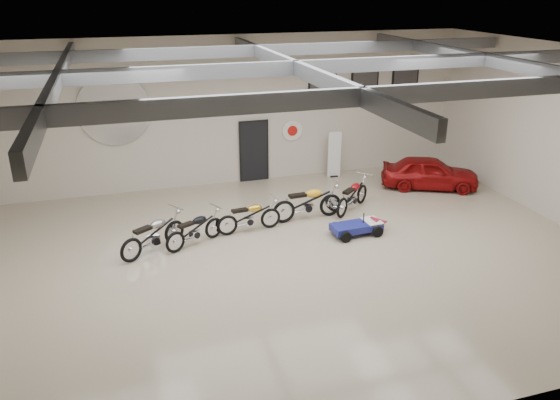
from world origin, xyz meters
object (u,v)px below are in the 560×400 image
object	(u,v)px
banner_stand	(334,153)
motorcycle_red	(352,195)
go_kart	(361,223)
motorcycle_silver	(153,234)
motorcycle_gold	(249,216)
vintage_car	(430,173)
motorcycle_yellow	(307,202)
motorcycle_black	(195,229)

from	to	relation	value
banner_stand	motorcycle_red	distance (m)	3.20
go_kart	motorcycle_silver	bearing A→B (deg)	170.76
banner_stand	go_kart	world-z (taller)	banner_stand
motorcycle_gold	go_kart	size ratio (longest dim) A/B	1.06
go_kart	vintage_car	xyz separation A→B (m)	(3.78, 2.70, 0.23)
motorcycle_yellow	vintage_car	bearing A→B (deg)	11.65
motorcycle_red	vintage_car	xyz separation A→B (m)	(3.32, 1.05, 0.05)
motorcycle_silver	motorcycle_black	size ratio (longest dim) A/B	1.10
motorcycle_black	go_kart	xyz separation A→B (m)	(4.52, -0.66, -0.15)
banner_stand	motorcycle_red	bearing A→B (deg)	-97.14
motorcycle_silver	motorcycle_yellow	bearing A→B (deg)	-23.02
motorcycle_silver	motorcycle_red	bearing A→B (deg)	-23.38
motorcycle_gold	motorcycle_silver	bearing A→B (deg)	-174.99
banner_stand	motorcycle_silver	distance (m)	7.95
motorcycle_gold	motorcycle_black	bearing A→B (deg)	-171.39
go_kart	vintage_car	bearing A→B (deg)	32.01
motorcycle_silver	go_kart	world-z (taller)	motorcycle_silver
banner_stand	motorcycle_red	world-z (taller)	banner_stand
motorcycle_gold	motorcycle_yellow	distance (m)	1.88
motorcycle_red	go_kart	distance (m)	1.72
motorcycle_gold	motorcycle_red	distance (m)	3.45
motorcycle_gold	vintage_car	bearing A→B (deg)	8.07
motorcycle_red	go_kart	xyz separation A→B (m)	(-0.46, -1.65, -0.18)
motorcycle_silver	motorcycle_red	distance (m)	6.17
motorcycle_silver	motorcycle_gold	distance (m)	2.72
motorcycle_black	motorcycle_red	distance (m)	5.08
banner_stand	motorcycle_gold	xyz separation A→B (m)	(-4.07, -3.69, -0.39)
banner_stand	motorcycle_black	world-z (taller)	banner_stand
banner_stand	motorcycle_black	xyz separation A→B (m)	(-5.65, -4.10, -0.40)
motorcycle_silver	banner_stand	bearing A→B (deg)	-1.65
go_kart	motorcycle_gold	bearing A→B (deg)	156.54
motorcycle_silver	motorcycle_red	size ratio (longest dim) A/B	1.04
motorcycle_yellow	banner_stand	bearing A→B (deg)	53.21
motorcycle_black	go_kart	distance (m)	4.57
motorcycle_silver	motorcycle_yellow	xyz separation A→B (m)	(4.52, 0.84, 0.04)
banner_stand	go_kart	distance (m)	4.92
motorcycle_black	banner_stand	bearing A→B (deg)	8.28
motorcycle_silver	motorcycle_gold	world-z (taller)	motorcycle_silver
motorcycle_black	vintage_car	xyz separation A→B (m)	(8.30, 2.04, 0.08)
motorcycle_silver	motorcycle_black	distance (m)	1.10
banner_stand	vintage_car	distance (m)	3.37
motorcycle_black	vintage_car	world-z (taller)	vintage_car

